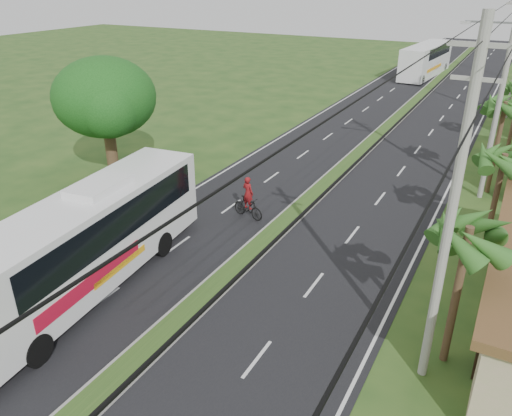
% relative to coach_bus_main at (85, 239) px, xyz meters
% --- Properties ---
extents(ground, '(180.00, 180.00, 0.00)m').
position_rel_coach_bus_main_xyz_m(ground, '(4.44, -0.48, -2.33)').
color(ground, '#24471A').
rests_on(ground, ground).
extents(road_asphalt, '(14.00, 160.00, 0.02)m').
position_rel_coach_bus_main_xyz_m(road_asphalt, '(4.44, 19.52, -2.32)').
color(road_asphalt, black).
rests_on(road_asphalt, ground).
extents(median_strip, '(1.20, 160.00, 0.18)m').
position_rel_coach_bus_main_xyz_m(median_strip, '(4.44, 19.52, -2.23)').
color(median_strip, gray).
rests_on(median_strip, ground).
extents(lane_edge_left, '(0.12, 160.00, 0.01)m').
position_rel_coach_bus_main_xyz_m(lane_edge_left, '(-2.26, 19.52, -2.33)').
color(lane_edge_left, silver).
rests_on(lane_edge_left, ground).
extents(lane_edge_right, '(0.12, 160.00, 0.01)m').
position_rel_coach_bus_main_xyz_m(lane_edge_right, '(11.14, 19.52, -2.33)').
color(lane_edge_right, silver).
rests_on(lane_edge_right, ground).
extents(palm_verge_a, '(2.40, 2.40, 5.45)m').
position_rel_coach_bus_main_xyz_m(palm_verge_a, '(13.44, 2.52, 2.41)').
color(palm_verge_a, '#473321').
rests_on(palm_verge_a, ground).
extents(palm_verge_b, '(2.40, 2.40, 5.05)m').
position_rel_coach_bus_main_xyz_m(palm_verge_b, '(13.84, 11.52, 2.02)').
color(palm_verge_b, '#473321').
rests_on(palm_verge_b, ground).
extents(palm_verge_c, '(2.40, 2.40, 5.85)m').
position_rel_coach_bus_main_xyz_m(palm_verge_c, '(13.24, 18.52, 2.79)').
color(palm_verge_c, '#473321').
rests_on(palm_verge_c, ground).
extents(shade_tree, '(6.30, 6.00, 7.54)m').
position_rel_coach_bus_main_xyz_m(shade_tree, '(-7.67, 9.54, 2.70)').
color(shade_tree, '#473321').
rests_on(shade_tree, ground).
extents(utility_pole_a, '(1.60, 0.28, 11.00)m').
position_rel_coach_bus_main_xyz_m(utility_pole_a, '(12.94, 1.52, 3.34)').
color(utility_pole_a, gray).
rests_on(utility_pole_a, ground).
extents(utility_pole_b, '(3.20, 0.28, 12.00)m').
position_rel_coach_bus_main_xyz_m(utility_pole_b, '(12.91, 17.52, 3.92)').
color(utility_pole_b, gray).
rests_on(utility_pole_b, ground).
extents(coach_bus_main, '(4.08, 13.34, 4.24)m').
position_rel_coach_bus_main_xyz_m(coach_bus_main, '(0.00, 0.00, 0.00)').
color(coach_bus_main, white).
rests_on(coach_bus_main, ground).
extents(coach_bus_far, '(3.86, 13.38, 3.84)m').
position_rel_coach_bus_main_xyz_m(coach_bus_far, '(2.31, 54.67, -0.15)').
color(coach_bus_far, white).
rests_on(coach_bus_far, ground).
extents(motorcyclist, '(2.05, 0.99, 2.32)m').
position_rel_coach_bus_main_xyz_m(motorcyclist, '(2.44, 8.77, -1.51)').
color(motorcyclist, black).
rests_on(motorcyclist, ground).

